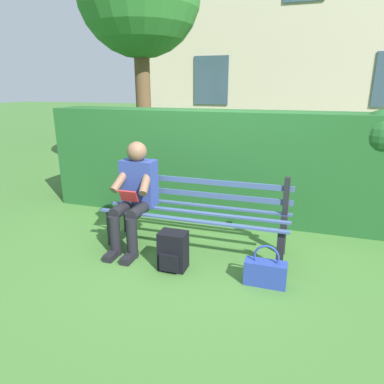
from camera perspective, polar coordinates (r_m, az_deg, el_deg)
The scene contains 7 objects.
ground at distance 3.93m, azimuth 0.46°, elevation -9.30°, with size 60.00×60.00×0.00m, color #3D6B2D.
park_bench at distance 3.83m, azimuth 0.82°, elevation -3.10°, with size 2.03×0.54×0.85m.
person_seated at distance 3.85m, azimuth -9.47°, elevation -0.14°, with size 0.44×0.73×1.17m.
hedge_backdrop at distance 4.70m, azimuth 8.39°, elevation 4.64°, with size 5.41×0.68×1.50m.
building_facade at distance 10.82m, azimuth 17.95°, elevation 24.94°, with size 8.49×3.31×6.71m.
backpack at distance 3.46m, azimuth -3.15°, elevation -9.71°, with size 0.27×0.27×0.39m.
handbag at distance 3.29m, azimuth 12.03°, elevation -12.80°, with size 0.38×0.14×0.40m.
Camera 1 is at (-1.06, 3.36, 1.75)m, focal length 32.27 mm.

